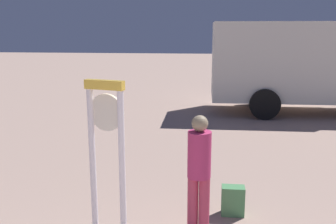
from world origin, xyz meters
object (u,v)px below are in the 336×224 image
(standing_clock, at_px, (107,152))
(box_truck_near, at_px, (305,63))
(backpack, at_px, (233,201))
(person_near_clock, at_px, (199,168))

(standing_clock, distance_m, box_truck_near, 9.30)
(backpack, bearing_deg, person_near_clock, -133.09)
(person_near_clock, relative_size, backpack, 3.67)
(person_near_clock, bearing_deg, standing_clock, -145.10)
(standing_clock, relative_size, person_near_clock, 1.33)
(standing_clock, distance_m, person_near_clock, 1.28)
(backpack, bearing_deg, box_truck_near, 70.24)
(standing_clock, height_order, backpack, standing_clock)
(standing_clock, relative_size, box_truck_near, 0.34)
(box_truck_near, bearing_deg, standing_clock, -115.81)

